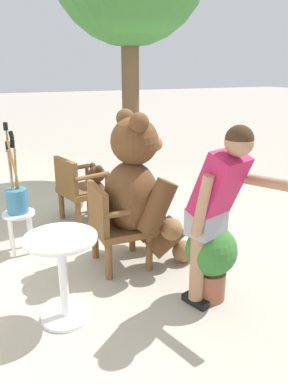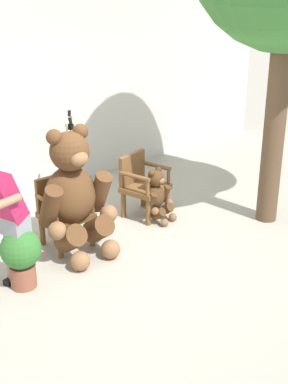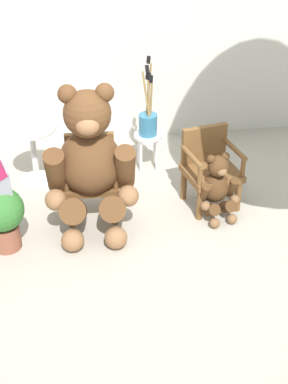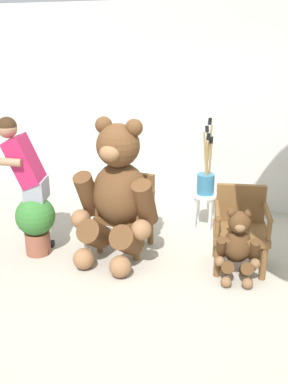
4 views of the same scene
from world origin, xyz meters
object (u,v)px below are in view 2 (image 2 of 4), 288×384
white_stool (74,184)px  brush_bucket (73,164)px  wooden_chair_left (63,210)px  person_visitor (5,211)px  teddy_bear_small (157,195)px  wooden_chair_right (142,183)px  teddy_bear_large (74,194)px  potted_plant (21,254)px

white_stool → brush_bucket: 0.30m
wooden_chair_left → brush_bucket: bearing=48.6°
person_visitor → white_stool: person_visitor is taller
teddy_bear_small → brush_bucket: brush_bucket is taller
wooden_chair_left → wooden_chair_right: 1.29m
teddy_bear_large → brush_bucket: bearing=56.1°
wooden_chair_left → person_visitor: size_ratio=0.56×
wooden_chair_left → potted_plant: (-0.89, -0.53, -0.07)m
wooden_chair_left → wooden_chair_right: same height
teddy_bear_small → potted_plant: bearing=-173.6°
teddy_bear_small → brush_bucket: (-0.58, 1.11, 0.29)m
wooden_chair_left → person_visitor: person_visitor is taller
wooden_chair_left → teddy_bear_large: bearing=-91.2°
potted_plant → brush_bucket: bearing=39.9°
teddy_bear_small → potted_plant: 2.22m
wooden_chair_right → person_visitor: bearing=-168.2°
wooden_chair_left → white_stool: wooden_chair_left is taller
wooden_chair_left → teddy_bear_large: (-0.01, -0.27, 0.30)m
person_visitor → brush_bucket: size_ratio=1.61×
wooden_chair_left → wooden_chair_right: bearing=-0.1°
wooden_chair_right → teddy_bear_small: (0.02, -0.28, -0.09)m
teddy_bear_small → person_visitor: (-2.30, -0.20, 0.55)m
potted_plant → wooden_chair_right: bearing=13.6°
teddy_bear_large → person_visitor: (-0.99, -0.21, 0.16)m
teddy_bear_small → potted_plant: (-2.20, -0.25, 0.03)m
teddy_bear_small → person_visitor: size_ratio=0.48×
teddy_bear_small → person_visitor: 2.38m
wooden_chair_left → person_visitor: (-0.99, -0.48, 0.46)m
teddy_bear_small → wooden_chair_right: bearing=94.6°
wooden_chair_left → potted_plant: size_ratio=1.26×
teddy_bear_small → brush_bucket: 1.28m
wooden_chair_right → teddy_bear_large: size_ratio=0.55×
teddy_bear_large → wooden_chair_right: bearing=11.5°
brush_bucket → wooden_chair_right: bearing=-55.8°
brush_bucket → teddy_bear_small: bearing=-62.2°
wooden_chair_right → teddy_bear_large: bearing=-168.5°
teddy_bear_large → person_visitor: bearing=-167.8°
teddy_bear_large → potted_plant: bearing=-163.5°
person_visitor → brush_bucket: bearing=37.2°
teddy_bear_small → wooden_chair_left: bearing=167.9°
wooden_chair_right → brush_bucket: bearing=124.2°
wooden_chair_left → brush_bucket: size_ratio=0.90×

